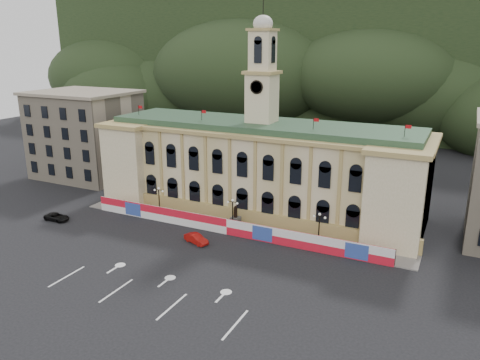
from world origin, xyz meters
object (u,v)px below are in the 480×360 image
at_px(red_sedan, 196,239).
at_px(black_suv, 57,217).
at_px(statue, 236,221).
at_px(lamp_center, 233,212).

relative_size(red_sedan, black_suv, 0.99).
distance_m(statue, red_sedan, 8.35).
xyz_separation_m(statue, lamp_center, (0.00, -1.00, 1.89)).
bearing_deg(statue, lamp_center, -90.00).
bearing_deg(red_sedan, lamp_center, -1.45).
height_order(lamp_center, red_sedan, lamp_center).
bearing_deg(black_suv, statue, -71.25).
height_order(red_sedan, black_suv, red_sedan).
bearing_deg(lamp_center, black_suv, -161.75).
height_order(lamp_center, black_suv, lamp_center).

